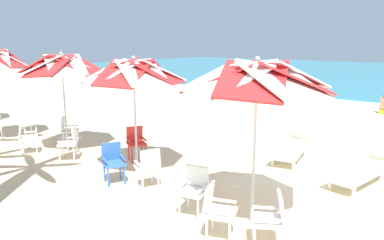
# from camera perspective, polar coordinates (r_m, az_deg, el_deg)

# --- Properties ---
(ground_plane) EXTENTS (80.00, 80.00, 0.00)m
(ground_plane) POSITION_cam_1_polar(r_m,az_deg,el_deg) (8.79, 18.60, -8.67)
(ground_plane) COLOR beige
(beach_umbrella_0) EXTENTS (2.47, 2.47, 2.78)m
(beach_umbrella_0) POSITION_cam_1_polar(r_m,az_deg,el_deg) (5.89, 9.91, 6.33)
(beach_umbrella_0) COLOR silver
(beach_umbrella_0) RESTS_ON ground
(plastic_chair_0) EXTENTS (0.62, 0.61, 0.87)m
(plastic_chair_0) POSITION_cam_1_polar(r_m,az_deg,el_deg) (5.71, 12.07, -14.36)
(plastic_chair_0) COLOR white
(plastic_chair_0) RESTS_ON ground
(plastic_chair_1) EXTENTS (0.53, 0.56, 0.87)m
(plastic_chair_1) POSITION_cam_1_polar(r_m,az_deg,el_deg) (6.62, 0.38, -10.31)
(plastic_chair_1) COLOR white
(plastic_chair_1) RESTS_ON ground
(plastic_chair_2) EXTENTS (0.59, 0.57, 0.87)m
(plastic_chair_2) POSITION_cam_1_polar(r_m,az_deg,el_deg) (5.87, 3.80, -13.36)
(plastic_chair_2) COLOR white
(plastic_chair_2) RESTS_ON ground
(beach_umbrella_1) EXTENTS (2.31, 2.31, 2.70)m
(beach_umbrella_1) POSITION_cam_1_polar(r_m,az_deg,el_deg) (8.26, -8.91, 7.20)
(beach_umbrella_1) COLOR silver
(beach_umbrella_1) RESTS_ON ground
(plastic_chair_3) EXTENTS (0.62, 0.60, 0.87)m
(plastic_chair_3) POSITION_cam_1_polar(r_m,az_deg,el_deg) (9.65, -8.58, -3.22)
(plastic_chair_3) COLOR red
(plastic_chair_3) RESTS_ON ground
(plastic_chair_4) EXTENTS (0.61, 0.59, 0.87)m
(plastic_chair_4) POSITION_cam_1_polar(r_m,az_deg,el_deg) (8.23, -12.02, -6.05)
(plastic_chair_4) COLOR blue
(plastic_chair_4) RESTS_ON ground
(plastic_chair_5) EXTENTS (0.60, 0.58, 0.87)m
(plastic_chair_5) POSITION_cam_1_polar(r_m,az_deg,el_deg) (7.78, -6.72, -6.92)
(plastic_chair_5) COLOR white
(plastic_chair_5) RESTS_ON ground
(beach_umbrella_2) EXTENTS (2.31, 2.31, 2.74)m
(beach_umbrella_2) POSITION_cam_1_polar(r_m,az_deg,el_deg) (10.52, -19.31, 7.85)
(beach_umbrella_2) COLOR silver
(beach_umbrella_2) RESTS_ON ground
(plastic_chair_6) EXTENTS (0.63, 0.63, 0.87)m
(plastic_chair_6) POSITION_cam_1_polar(r_m,az_deg,el_deg) (11.43, -18.48, -1.32)
(plastic_chair_6) COLOR white
(plastic_chair_6) RESTS_ON ground
(plastic_chair_7) EXTENTS (0.60, 0.62, 0.87)m
(plastic_chair_7) POSITION_cam_1_polar(r_m,az_deg,el_deg) (11.04, -24.11, -2.22)
(plastic_chair_7) COLOR white
(plastic_chair_7) RESTS_ON ground
(plastic_chair_8) EXTENTS (0.63, 0.63, 0.87)m
(plastic_chair_8) POSITION_cam_1_polar(r_m,az_deg,el_deg) (10.01, -18.17, -3.15)
(plastic_chair_8) COLOR white
(plastic_chair_8) RESTS_ON ground
(plastic_chair_9) EXTENTS (0.49, 0.46, 0.87)m
(plastic_chair_9) POSITION_cam_1_polar(r_m,az_deg,el_deg) (12.72, -23.78, -0.42)
(plastic_chair_9) COLOR white
(plastic_chair_9) RESTS_ON ground
(sun_lounger_0) EXTENTS (1.00, 2.22, 0.62)m
(sun_lounger_0) POSITION_cam_1_polar(r_m,az_deg,el_deg) (8.90, 24.58, -6.98)
(sun_lounger_0) COLOR white
(sun_lounger_0) RESTS_ON ground
(sun_lounger_1) EXTENTS (1.02, 2.22, 0.62)m
(sun_lounger_1) POSITION_cam_1_polar(r_m,az_deg,el_deg) (10.08, 15.00, -4.11)
(sun_lounger_1) COLOR white
(sun_lounger_1) RESTS_ON ground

